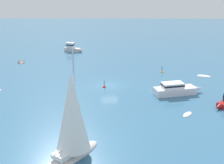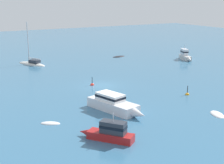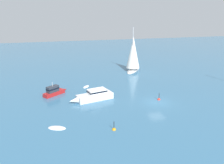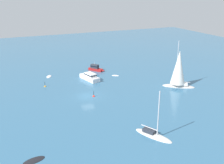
{
  "view_description": "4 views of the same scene",
  "coord_description": "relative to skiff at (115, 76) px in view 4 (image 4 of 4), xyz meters",
  "views": [
    {
      "loc": [
        46.85,
        1.35,
        16.5
      ],
      "look_at": [
        2.32,
        0.45,
        1.32
      ],
      "focal_mm": 50.7,
      "sensor_mm": 36.0,
      "label": 1
    },
    {
      "loc": [
        20.52,
        38.96,
        11.8
      ],
      "look_at": [
        1.92,
        6.27,
        2.13
      ],
      "focal_mm": 53.74,
      "sensor_mm": 36.0,
      "label": 2
    },
    {
      "loc": [
        -33.16,
        16.05,
        14.66
      ],
      "look_at": [
        3.94,
        6.58,
        2.79
      ],
      "focal_mm": 38.32,
      "sensor_mm": 36.0,
      "label": 3
    },
    {
      "loc": [
        -15.57,
        -48.1,
        20.91
      ],
      "look_at": [
        7.0,
        3.46,
        0.94
      ],
      "focal_mm": 42.08,
      "sensor_mm": 36.0,
      "label": 4
    }
  ],
  "objects": [
    {
      "name": "yacht_1",
      "position": [
        -6.84,
        -28.9,
        0.16
      ],
      "size": [
        4.3,
        6.36,
        7.84
      ],
      "rotation": [
        0.0,
        0.0,
        5.18
      ],
      "color": "silver",
      "rests_on": "ground"
    },
    {
      "name": "yacht",
      "position": [
        9.61,
        -12.91,
        3.77
      ],
      "size": [
        7.01,
        5.9,
        10.98
      ],
      "rotation": [
        0.0,
        0.0,
        2.51
      ],
      "color": "silver",
      "rests_on": "ground"
    },
    {
      "name": "rib",
      "position": [
        -15.74,
        6.07,
        0.0
      ],
      "size": [
        1.99,
        2.61,
        0.36
      ],
      "rotation": [
        0.0,
        0.0,
        1.16
      ],
      "color": "white",
      "rests_on": "ground"
    },
    {
      "name": "tender",
      "position": [
        -24.21,
        -27.96,
        0.0
      ],
      "size": [
        3.16,
        1.94,
        0.31
      ],
      "rotation": [
        0.0,
        0.0,
        3.36
      ],
      "color": "black",
      "rests_on": "ground"
    },
    {
      "name": "ground_plane",
      "position": [
        -10.83,
        -10.03,
        0.0
      ],
      "size": [
        160.0,
        160.0,
        0.0
      ],
      "primitive_type": "plane",
      "color": "teal"
    },
    {
      "name": "powerboat",
      "position": [
        -7.16,
        -0.24,
        0.75
      ],
      "size": [
        3.52,
        7.63,
        1.79
      ],
      "rotation": [
        0.0,
        0.0,
        1.82
      ],
      "color": "white",
      "rests_on": "ground"
    },
    {
      "name": "mooring_buoy",
      "position": [
        -9.81,
        -10.81,
        0.03
      ],
      "size": [
        0.52,
        0.52,
        1.38
      ],
      "color": "red",
      "rests_on": "ground"
    },
    {
      "name": "skiff",
      "position": [
        0.0,
        0.0,
        0.0
      ],
      "size": [
        2.05,
        1.79,
        0.33
      ],
      "rotation": [
        0.0,
        0.0,
        5.68
      ],
      "color": "white",
      "rests_on": "ground"
    },
    {
      "name": "launch",
      "position": [
        -3.1,
        6.07,
        0.7
      ],
      "size": [
        3.76,
        4.45,
        2.44
      ],
      "rotation": [
        0.0,
        0.0,
        5.38
      ],
      "color": "#B21E1E",
      "rests_on": "ground"
    },
    {
      "name": "channel_buoy",
      "position": [
        -17.95,
        -0.88,
        0.03
      ],
      "size": [
        0.5,
        0.5,
        1.39
      ],
      "color": "orange",
      "rests_on": "ground"
    }
  ]
}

